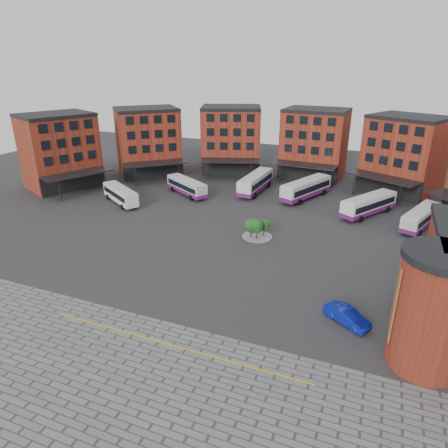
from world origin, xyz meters
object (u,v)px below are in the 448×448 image
at_px(bus_e, 369,205).
at_px(blue_car, 347,316).
at_px(bus_c, 256,182).
at_px(bus_f, 421,217).
at_px(bus_d, 306,188).
at_px(bus_a, 120,194).
at_px(bus_b, 187,186).
at_px(tree_island, 256,227).

xyz_separation_m(bus_e, blue_car, (-0.11, -32.10, -1.02)).
height_order(bus_c, bus_f, bus_c).
bearing_deg(bus_e, bus_d, -171.14).
height_order(bus_c, blue_car, bus_c).
bearing_deg(blue_car, bus_a, 94.49).
relative_size(bus_b, bus_f, 0.95).
bearing_deg(tree_island, bus_d, 81.29).
bearing_deg(bus_a, blue_car, -85.23).
xyz_separation_m(bus_e, bus_f, (7.84, -2.72, -0.15)).
bearing_deg(bus_e, bus_b, -145.87).
bearing_deg(bus_b, blue_car, -101.13).
relative_size(tree_island, bus_b, 0.42).
bearing_deg(bus_e, bus_c, -161.99).
bearing_deg(bus_f, bus_e, -177.70).
relative_size(bus_a, bus_c, 0.80).
distance_m(bus_a, bus_b, 12.54).
xyz_separation_m(bus_d, blue_car, (11.27, -36.85, -1.13)).
height_order(bus_a, blue_car, bus_a).
bearing_deg(blue_car, bus_b, 79.10).
bearing_deg(bus_e, bus_f, 12.40).
distance_m(bus_b, bus_f, 40.99).
bearing_deg(bus_b, bus_c, -28.87).
xyz_separation_m(tree_island, bus_d, (3.18, 20.73, 0.16)).
bearing_deg(bus_f, bus_c, -173.62).
bearing_deg(tree_island, bus_e, 47.66).
height_order(tree_island, bus_f, tree_island).
xyz_separation_m(tree_island, blue_car, (14.45, -16.12, -0.97)).
relative_size(bus_d, bus_f, 1.15).
bearing_deg(tree_island, bus_c, 107.88).
bearing_deg(bus_f, bus_a, -149.89).
relative_size(bus_c, bus_f, 1.15).
xyz_separation_m(bus_a, bus_e, (42.05, 10.34, 0.05)).
bearing_deg(bus_d, tree_island, -75.43).
bearing_deg(bus_d, bus_e, 0.63).
bearing_deg(bus_b, bus_a, 166.42).
bearing_deg(bus_c, blue_car, -57.10).
relative_size(bus_a, blue_car, 2.11).
bearing_deg(bus_a, tree_island, -69.40).
distance_m(bus_e, blue_car, 32.11).
bearing_deg(tree_island, bus_f, 30.63).
xyz_separation_m(bus_c, blue_car, (21.26, -37.23, -1.12)).
xyz_separation_m(tree_island, bus_a, (-27.49, 5.64, -0.00)).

